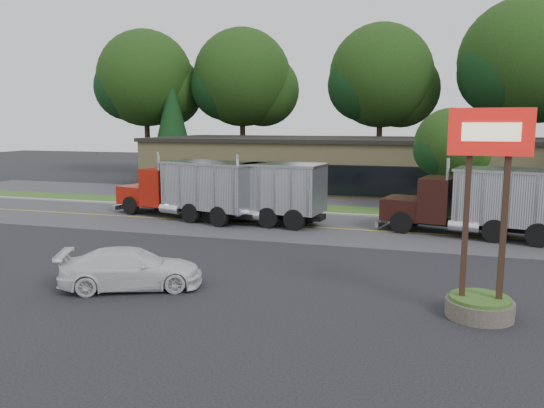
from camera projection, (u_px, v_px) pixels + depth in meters
The scene contains 18 objects.
ground at pixel (187, 266), 20.68m from camera, with size 140.00×140.00×0.00m, color #2C2C31.
road at pixel (259, 224), 29.19m from camera, with size 60.00×8.00×0.02m, color #4D4D51.
center_line at pixel (259, 224), 29.19m from camera, with size 60.00×0.12×0.01m, color gold.
curb at pixel (280, 212), 33.16m from camera, with size 60.00×0.30×0.12m, color #9E9E99.
grass_verge at pixel (287, 208), 34.87m from camera, with size 60.00×3.40×0.03m, color #264E1A.
far_parking at pixel (305, 198), 39.59m from camera, with size 60.00×7.00×0.02m, color #4D4D51.
strip_mall at pixel (345, 165), 44.39m from camera, with size 32.00×12.00×4.00m, color tan.
bilo_sign at pixel (483, 248), 15.00m from camera, with size 2.20×1.90×5.95m.
tree_far_a at pixel (147, 83), 55.28m from camera, with size 10.57×9.95×15.07m.
tree_far_b at pixel (244, 82), 54.31m from camera, with size 10.57×9.95×15.08m.
tree_far_c at pixel (383, 81), 50.32m from camera, with size 10.40×9.79×14.84m.
tree_far_d at pixel (523, 67), 45.82m from camera, with size 11.31×10.65×16.14m.
evergreen_left at pixel (172, 121), 52.77m from camera, with size 4.54×4.54×10.33m.
tree_verge at pixel (452, 147), 31.41m from camera, with size 4.51×4.24×6.43m.
dump_truck_red at pixel (194, 188), 30.60m from camera, with size 9.95×5.14×3.36m.
dump_truck_blue at pixel (268, 192), 29.07m from camera, with size 7.36×3.46×3.36m.
dump_truck_maroon at pixel (485, 200), 25.70m from camera, with size 9.01×4.33×3.36m.
rally_car at pixel (132, 268), 17.86m from camera, with size 1.91×4.69×1.36m, color silver.
Camera 1 is at (9.01, -18.24, 5.55)m, focal length 35.00 mm.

